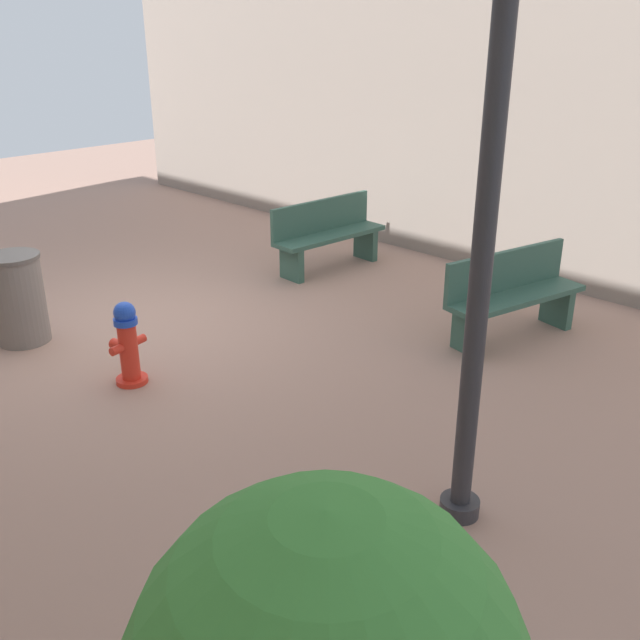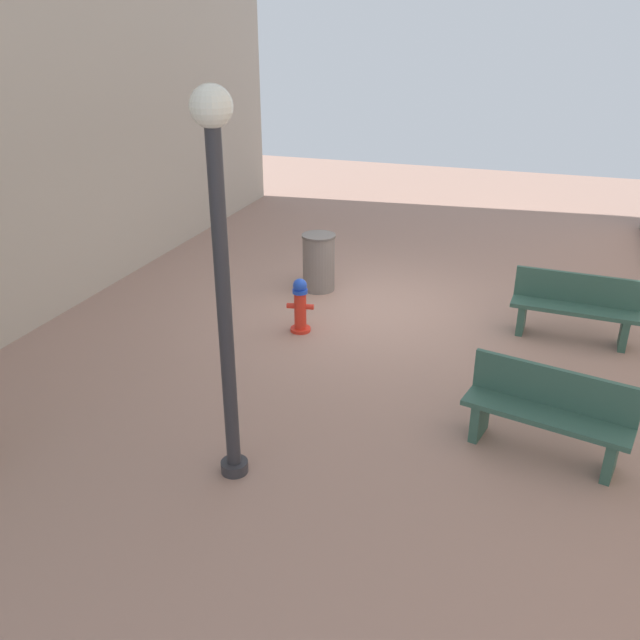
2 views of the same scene
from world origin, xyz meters
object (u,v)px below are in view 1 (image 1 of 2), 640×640
(fire_hydrant, at_px, (128,343))
(bench_near, at_px, (327,233))
(street_lamp, at_px, (489,183))
(trash_bin, at_px, (18,299))
(bench_far, at_px, (512,294))

(fire_hydrant, relative_size, bench_near, 0.47)
(street_lamp, bearing_deg, fire_hydrant, -81.08)
(trash_bin, bearing_deg, fire_hydrant, 99.66)
(fire_hydrant, height_order, bench_near, bench_near)
(fire_hydrant, xyz_separation_m, trash_bin, (0.28, -1.67, 0.08))
(street_lamp, distance_m, trash_bin, 5.47)
(bench_near, relative_size, bench_far, 1.00)
(bench_far, bearing_deg, street_lamp, 25.00)
(bench_far, distance_m, street_lamp, 3.78)
(bench_near, height_order, street_lamp, street_lamp)
(bench_near, xyz_separation_m, street_lamp, (3.28, 4.46, 1.86))
(bench_far, height_order, trash_bin, trash_bin)
(bench_far, relative_size, street_lamp, 0.47)
(bench_far, height_order, street_lamp, street_lamp)
(bench_near, bearing_deg, bench_far, 84.40)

